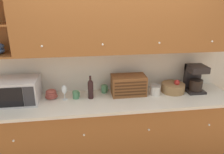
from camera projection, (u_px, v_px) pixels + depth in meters
name	position (u px, v px, depth m)	size (l,w,h in m)	color
ground_plane	(110.00, 142.00, 3.41)	(24.00, 24.00, 0.00)	#896647
wall_back	(109.00, 62.00, 3.00)	(5.53, 0.06, 2.60)	beige
counter_unit	(113.00, 129.00, 2.95)	(3.15, 0.69, 0.91)	#935628
backsplash_panel	(110.00, 70.00, 3.00)	(3.13, 0.01, 0.58)	silver
upper_cabinets	(125.00, 21.00, 2.64)	(3.13, 0.38, 0.75)	#935628
microwave	(16.00, 91.00, 2.67)	(0.56, 0.41, 0.30)	silver
bowl_stack_on_counter	(51.00, 94.00, 2.80)	(0.16, 0.16, 0.12)	#9E473D
wine_glass	(64.00, 90.00, 2.73)	(0.07, 0.07, 0.19)	silver
mug	(76.00, 95.00, 2.79)	(0.09, 0.08, 0.10)	#4C845B
wine_bottle	(91.00, 88.00, 2.77)	(0.07, 0.07, 0.30)	black
mug_blue_second	(104.00, 89.00, 2.97)	(0.09, 0.08, 0.11)	#4C845B
bread_box	(128.00, 85.00, 2.89)	(0.45, 0.26, 0.26)	brown
storage_canister	(155.00, 90.00, 2.90)	(0.14, 0.14, 0.13)	silver
fruit_basket	(173.00, 88.00, 2.99)	(0.31, 0.31, 0.18)	#937047
coffee_maker	(195.00, 78.00, 2.98)	(0.24, 0.24, 0.37)	black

